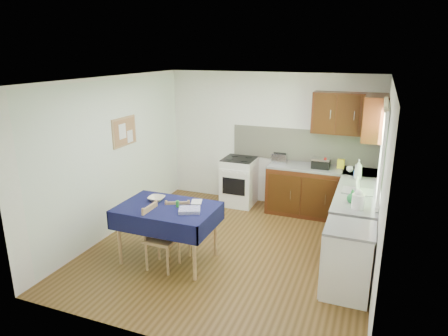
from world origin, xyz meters
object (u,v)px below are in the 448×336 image
at_px(chair_far, 179,224).
at_px(sandwich_press, 321,163).
at_px(toaster, 280,159).
at_px(dish_rack, 357,190).
at_px(chair_near, 159,235).
at_px(dining_table, 168,214).
at_px(kettle, 358,200).

distance_m(chair_far, sandwich_press, 2.78).
xyz_separation_m(toaster, dish_rack, (1.41, -1.07, -0.07)).
bearing_deg(chair_near, dining_table, -4.80).
height_order(chair_near, dish_rack, dish_rack).
relative_size(sandwich_press, kettle, 1.14).
distance_m(chair_near, sandwich_press, 3.17).
bearing_deg(toaster, dining_table, -102.71).
xyz_separation_m(dish_rack, kettle, (0.04, -0.66, 0.09)).
distance_m(chair_far, dish_rack, 2.63).
bearing_deg(chair_near, toaster, -21.30).
bearing_deg(dish_rack, kettle, -103.80).
height_order(dining_table, kettle, kettle).
xyz_separation_m(chair_far, chair_near, (-0.06, -0.44, 0.02)).
bearing_deg(chair_near, dish_rack, -57.94).
distance_m(dining_table, toaster, 2.59).
bearing_deg(chair_far, chair_near, 57.90).
height_order(dining_table, sandwich_press, sandwich_press).
relative_size(toaster, kettle, 1.02).
distance_m(sandwich_press, kettle, 1.88).
xyz_separation_m(chair_far, dish_rack, (2.36, 1.07, 0.46)).
xyz_separation_m(dining_table, toaster, (1.00, 2.37, 0.29)).
relative_size(dining_table, dish_rack, 3.13).
bearing_deg(kettle, toaster, 129.86).
bearing_deg(toaster, dish_rack, -27.22).
xyz_separation_m(chair_near, kettle, (2.47, 0.85, 0.54)).
distance_m(dining_table, chair_near, 0.31).
bearing_deg(toaster, sandwich_press, 10.03).
bearing_deg(sandwich_press, kettle, -65.03).
height_order(dining_table, chair_near, chair_near).
relative_size(toaster, dish_rack, 0.63).
height_order(chair_near, toaster, toaster).
bearing_deg(chair_far, toaster, -137.69).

